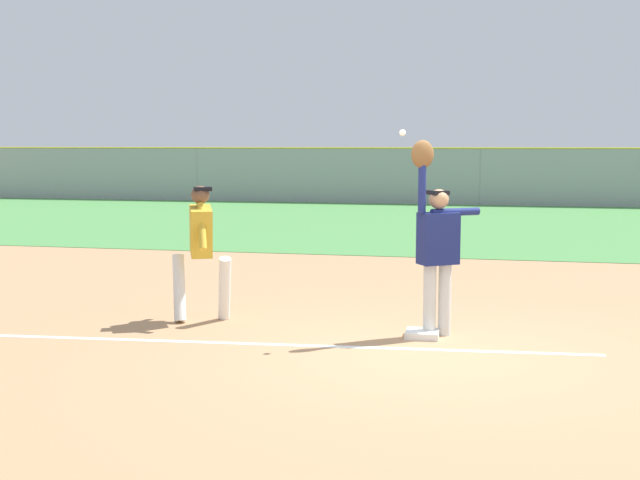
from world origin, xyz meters
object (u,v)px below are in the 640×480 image
Objects in this scene: first_base at (422,334)px; runner at (201,243)px; parked_car_tan at (305,180)px; parked_car_green at (170,179)px; baseball at (403,133)px; parked_car_blue at (437,181)px; fielder at (437,241)px; parked_car_black at (587,183)px.

first_base is 0.22× the size of runner.
runner is 0.38× the size of parked_car_tan.
parked_car_green is at bearing -174.82° from parked_car_tan.
parked_car_green and parked_car_tan have the same top height.
runner is at bearing 170.70° from baseball.
parked_car_blue is at bearing 12.47° from parked_car_tan.
fielder reaches higher than parked_car_tan.
baseball is 28.83m from parked_car_green.
parked_car_black is at bearing 6.79° from parked_car_tan.
first_base is at bearing -64.77° from parked_car_green.
baseball is 26.45m from parked_car_tan.
baseball reaches higher than fielder.
fielder is at bearing -67.78° from parked_car_tan.
fielder reaches higher than parked_car_green.
runner reaches higher than first_base.
parked_car_blue reaches higher than first_base.
runner reaches higher than parked_car_blue.
parked_car_tan and parked_car_blue have the same top height.
fielder is 25.93m from parked_car_blue.
runner is at bearing -74.05° from parked_car_tan.
fielder is 26.28m from parked_car_tan.
fielder is 25.77m from parked_car_black.
parked_car_black is at bearing 49.98° from runner.
first_base is at bearing -101.30° from parked_car_black.
baseball is 0.02× the size of parked_car_black.
fielder is at bearing 31.19° from baseball.
fielder is at bearing -84.02° from parked_car_blue.
first_base is at bearing -68.13° from parked_car_tan.
baseball is at bearing 87.61° from fielder.
parked_car_green is (-13.76, 25.25, -0.45)m from fielder.
parked_car_blue is 1.00× the size of parked_car_black.
parked_car_blue is (-1.70, 25.97, 0.63)m from first_base.
runner is 25.70m from parked_car_blue.
parked_car_tan is (6.29, -0.06, 0.00)m from parked_car_green.
parked_car_green is at bearing 179.02° from parked_car_black.
parked_car_black is (18.03, 0.17, 0.00)m from parked_car_green.
fielder is 1.32m from baseball.
parked_car_green is at bearing -175.15° from parked_car_blue.
runner is at bearing -107.48° from parked_car_black.
parked_car_blue is (-1.45, 26.09, -1.69)m from baseball.
parked_car_tan is at bearing 105.58° from baseball.
fielder reaches higher than first_base.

